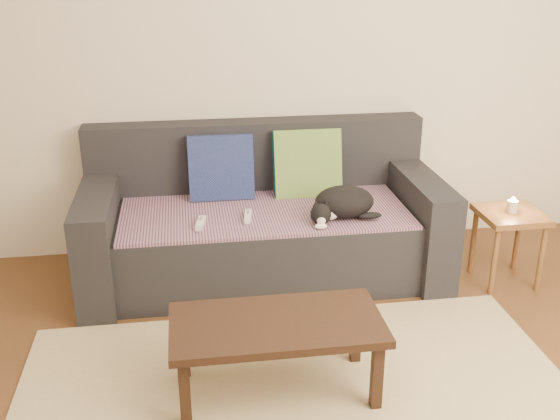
{
  "coord_description": "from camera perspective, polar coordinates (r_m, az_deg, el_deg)",
  "views": [
    {
      "loc": [
        -0.43,
        -2.03,
        1.86
      ],
      "look_at": [
        0.05,
        1.2,
        0.55
      ],
      "focal_mm": 42.0,
      "sensor_mm": 36.0,
      "label": 1
    }
  ],
  "objects": [
    {
      "name": "cat",
      "position": [
        3.7,
        5.46,
        0.61
      ],
      "size": [
        0.41,
        0.3,
        0.18
      ],
      "rotation": [
        0.0,
        0.0,
        -0.05
      ],
      "color": "black",
      "rests_on": "throw_blanket"
    },
    {
      "name": "cushion_navy",
      "position": [
        3.97,
        -5.17,
        3.71
      ],
      "size": [
        0.39,
        0.16,
        0.4
      ],
      "primitive_type": "cube",
      "rotation": [
        -0.16,
        0.0,
        0.0
      ],
      "color": "#11214C",
      "rests_on": "throw_blanket"
    },
    {
      "name": "side_table",
      "position": [
        4.03,
        19.38,
        -1.2
      ],
      "size": [
        0.36,
        0.36,
        0.45
      ],
      "color": "brown",
      "rests_on": "ground"
    },
    {
      "name": "candle",
      "position": [
        3.99,
        19.59,
        0.33
      ],
      "size": [
        0.06,
        0.06,
        0.09
      ],
      "color": "beige",
      "rests_on": "side_table"
    },
    {
      "name": "sofa",
      "position": [
        3.95,
        -1.52,
        -1.3
      ],
      "size": [
        2.1,
        0.94,
        0.87
      ],
      "color": "#232328",
      "rests_on": "ground"
    },
    {
      "name": "wii_remote_a",
      "position": [
        3.62,
        -6.94,
        -1.13
      ],
      "size": [
        0.07,
        0.15,
        0.03
      ],
      "primitive_type": "cube",
      "rotation": [
        0.0,
        0.0,
        1.37
      ],
      "color": "white",
      "rests_on": "throw_blanket"
    },
    {
      "name": "wii_remote_b",
      "position": [
        3.69,
        -2.81,
        -0.55
      ],
      "size": [
        0.06,
        0.15,
        0.03
      ],
      "primitive_type": "cube",
      "rotation": [
        0.0,
        0.0,
        1.43
      ],
      "color": "white",
      "rests_on": "throw_blanket"
    },
    {
      "name": "throw_blanket",
      "position": [
        3.82,
        -1.37,
        -0.17
      ],
      "size": [
        1.66,
        0.74,
        0.02
      ],
      "primitive_type": "cube",
      "color": "#382648",
      "rests_on": "sofa"
    },
    {
      "name": "cushion_green",
      "position": [
        4.03,
        2.37,
        4.07
      ],
      "size": [
        0.41,
        0.2,
        0.43
      ],
      "primitive_type": "cube",
      "rotation": [
        -0.24,
        0.0,
        0.0
      ],
      "color": "#0D5550",
      "rests_on": "throw_blanket"
    },
    {
      "name": "back_wall",
      "position": [
        4.09,
        -2.42,
        13.96
      ],
      "size": [
        4.5,
        0.04,
        2.6
      ],
      "primitive_type": "cube",
      "color": "beige",
      "rests_on": "ground"
    },
    {
      "name": "coffee_table",
      "position": [
        2.88,
        -0.28,
        -10.43
      ],
      "size": [
        0.92,
        0.46,
        0.37
      ],
      "color": "black",
      "rests_on": "rug"
    }
  ]
}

